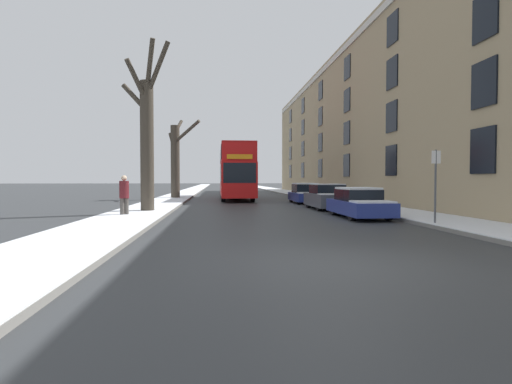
# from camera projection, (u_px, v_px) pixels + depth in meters

# --- Properties ---
(ground_plane) EXTENTS (320.00, 320.00, 0.00)m
(ground_plane) POSITION_uv_depth(u_px,v_px,m) (342.00, 263.00, 7.84)
(ground_plane) COLOR #303335
(sidewalk_left) EXTENTS (2.77, 130.00, 0.16)m
(sidewalk_left) POSITION_uv_depth(u_px,v_px,m) (193.00, 190.00, 59.98)
(sidewalk_left) COLOR slate
(sidewalk_left) RESTS_ON ground
(sidewalk_right) EXTENTS (2.77, 130.00, 0.16)m
(sidewalk_right) POSITION_uv_depth(u_px,v_px,m) (273.00, 190.00, 61.15)
(sidewalk_right) COLOR slate
(sidewalk_right) RESTS_ON ground
(terrace_facade_right) EXTENTS (9.10, 53.74, 12.37)m
(terrace_facade_right) POSITION_uv_depth(u_px,v_px,m) (383.00, 127.00, 34.79)
(terrace_facade_right) COLOR tan
(terrace_facade_right) RESTS_ON ground
(bare_tree_left_0) EXTENTS (2.45, 1.57, 8.08)m
(bare_tree_left_0) POSITION_uv_depth(u_px,v_px,m) (147.00, 137.00, 19.06)
(bare_tree_left_0) COLOR #423A30
(bare_tree_left_0) RESTS_ON ground
(bare_tree_left_1) EXTENTS (2.82, 2.99, 6.68)m
(bare_tree_left_1) POSITION_uv_depth(u_px,v_px,m) (176.00, 159.00, 32.70)
(bare_tree_left_1) COLOR #423A30
(bare_tree_left_1) RESTS_ON ground
(double_decker_bus) EXTENTS (2.53, 11.50, 4.31)m
(double_decker_bus) POSITION_uv_depth(u_px,v_px,m) (236.00, 170.00, 32.87)
(double_decker_bus) COLOR red
(double_decker_bus) RESTS_ON ground
(parked_car_0) EXTENTS (1.72, 4.19, 1.30)m
(parked_car_0) POSITION_uv_depth(u_px,v_px,m) (359.00, 204.00, 17.13)
(parked_car_0) COLOR navy
(parked_car_0) RESTS_ON ground
(parked_car_1) EXTENTS (1.82, 4.01, 1.41)m
(parked_car_1) POSITION_uv_depth(u_px,v_px,m) (328.00, 197.00, 22.02)
(parked_car_1) COLOR #474C56
(parked_car_1) RESTS_ON ground
(parked_car_2) EXTENTS (1.77, 3.90, 1.40)m
(parked_car_2) POSITION_uv_depth(u_px,v_px,m) (305.00, 194.00, 27.57)
(parked_car_2) COLOR navy
(parked_car_2) RESTS_ON ground
(oncoming_van) EXTENTS (1.98, 5.37, 2.42)m
(oncoming_van) POSITION_uv_depth(u_px,v_px,m) (229.00, 182.00, 47.64)
(oncoming_van) COLOR white
(oncoming_van) RESTS_ON ground
(pedestrian_left_sidewalk) EXTENTS (0.40, 0.40, 1.82)m
(pedestrian_left_sidewalk) POSITION_uv_depth(u_px,v_px,m) (124.00, 195.00, 16.95)
(pedestrian_left_sidewalk) COLOR #4C4742
(pedestrian_left_sidewalk) RESTS_ON ground
(street_sign_post) EXTENTS (0.32, 0.07, 2.66)m
(street_sign_post) POSITION_uv_depth(u_px,v_px,m) (436.00, 183.00, 13.61)
(street_sign_post) COLOR #4C4F54
(street_sign_post) RESTS_ON ground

